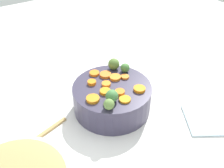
# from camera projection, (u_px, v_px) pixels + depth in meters

# --- Properties ---
(tabletop) EXTENTS (2.40, 2.40, 0.02)m
(tabletop) POSITION_uv_depth(u_px,v_px,m) (116.00, 106.00, 0.85)
(tabletop) COLOR white
(tabletop) RESTS_ON ground
(serving_bowl_carrots) EXTENTS (0.25, 0.25, 0.09)m
(serving_bowl_carrots) POSITION_uv_depth(u_px,v_px,m) (112.00, 98.00, 0.81)
(serving_bowl_carrots) COLOR #373349
(serving_bowl_carrots) RESTS_ON tabletop
(carrot_slice_0) EXTENTS (0.04, 0.04, 0.01)m
(carrot_slice_0) POSITION_uv_depth(u_px,v_px,m) (92.00, 82.00, 0.79)
(carrot_slice_0) COLOR orange
(carrot_slice_0) RESTS_ON serving_bowl_carrots
(carrot_slice_1) EXTENTS (0.05, 0.05, 0.01)m
(carrot_slice_1) POSITION_uv_depth(u_px,v_px,m) (115.00, 77.00, 0.81)
(carrot_slice_1) COLOR orange
(carrot_slice_1) RESTS_ON serving_bowl_carrots
(carrot_slice_2) EXTENTS (0.05, 0.05, 0.01)m
(carrot_slice_2) POSITION_uv_depth(u_px,v_px,m) (93.00, 99.00, 0.72)
(carrot_slice_2) COLOR orange
(carrot_slice_2) RESTS_ON serving_bowl_carrots
(carrot_slice_3) EXTENTS (0.04, 0.04, 0.01)m
(carrot_slice_3) POSITION_uv_depth(u_px,v_px,m) (139.00, 89.00, 0.76)
(carrot_slice_3) COLOR orange
(carrot_slice_3) RESTS_ON serving_bowl_carrots
(carrot_slice_4) EXTENTS (0.03, 0.03, 0.01)m
(carrot_slice_4) POSITION_uv_depth(u_px,v_px,m) (105.00, 91.00, 0.75)
(carrot_slice_4) COLOR orange
(carrot_slice_4) RESTS_ON serving_bowl_carrots
(carrot_slice_5) EXTENTS (0.05, 0.05, 0.01)m
(carrot_slice_5) POSITION_uv_depth(u_px,v_px,m) (125.00, 99.00, 0.72)
(carrot_slice_5) COLOR orange
(carrot_slice_5) RESTS_ON serving_bowl_carrots
(carrot_slice_6) EXTENTS (0.03, 0.03, 0.01)m
(carrot_slice_6) POSITION_uv_depth(u_px,v_px,m) (106.00, 84.00, 0.78)
(carrot_slice_6) COLOR orange
(carrot_slice_6) RESTS_ON serving_bowl_carrots
(carrot_slice_7) EXTENTS (0.04, 0.04, 0.01)m
(carrot_slice_7) POSITION_uv_depth(u_px,v_px,m) (125.00, 77.00, 0.82)
(carrot_slice_7) COLOR orange
(carrot_slice_7) RESTS_ON serving_bowl_carrots
(carrot_slice_8) EXTENTS (0.04, 0.04, 0.01)m
(carrot_slice_8) POSITION_uv_depth(u_px,v_px,m) (94.00, 73.00, 0.83)
(carrot_slice_8) COLOR orange
(carrot_slice_8) RESTS_ON serving_bowl_carrots
(carrot_slice_9) EXTENTS (0.04, 0.04, 0.01)m
(carrot_slice_9) POSITION_uv_depth(u_px,v_px,m) (120.00, 92.00, 0.75)
(carrot_slice_9) COLOR orange
(carrot_slice_9) RESTS_ON serving_bowl_carrots
(carrot_slice_10) EXTENTS (0.04, 0.04, 0.01)m
(carrot_slice_10) POSITION_uv_depth(u_px,v_px,m) (105.00, 75.00, 0.82)
(carrot_slice_10) COLOR orange
(carrot_slice_10) RESTS_ON serving_bowl_carrots
(brussels_sprout_0) EXTENTS (0.03, 0.03, 0.03)m
(brussels_sprout_0) POSITION_uv_depth(u_px,v_px,m) (125.00, 68.00, 0.84)
(brussels_sprout_0) COLOR #447637
(brussels_sprout_0) RESTS_ON serving_bowl_carrots
(brussels_sprout_1) EXTENTS (0.03, 0.03, 0.03)m
(brussels_sprout_1) POSITION_uv_depth(u_px,v_px,m) (109.00, 104.00, 0.69)
(brussels_sprout_1) COLOR olive
(brussels_sprout_1) RESTS_ON serving_bowl_carrots
(brussels_sprout_2) EXTENTS (0.04, 0.04, 0.04)m
(brussels_sprout_2) POSITION_uv_depth(u_px,v_px,m) (112.00, 96.00, 0.71)
(brussels_sprout_2) COLOR #437B3F
(brussels_sprout_2) RESTS_ON serving_bowl_carrots
(brussels_sprout_3) EXTENTS (0.04, 0.04, 0.04)m
(brussels_sprout_3) POSITION_uv_depth(u_px,v_px,m) (114.00, 64.00, 0.85)
(brussels_sprout_3) COLOR #527131
(brussels_sprout_3) RESTS_ON serving_bowl_carrots
(wooden_spoon) EXTENTS (0.30, 0.10, 0.01)m
(wooden_spoon) POSITION_uv_depth(u_px,v_px,m) (4.00, 162.00, 0.66)
(wooden_spoon) COLOR tan
(wooden_spoon) RESTS_ON tabletop
(dish_towel) EXTENTS (0.23, 0.21, 0.01)m
(dish_towel) POSITION_uv_depth(u_px,v_px,m) (215.00, 120.00, 0.78)
(dish_towel) COLOR #9BB1BC
(dish_towel) RESTS_ON tabletop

